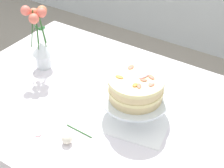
# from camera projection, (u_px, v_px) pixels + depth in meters

# --- Properties ---
(dining_table) EXTENTS (1.40, 1.00, 0.74)m
(dining_table) POSITION_uv_depth(u_px,v_px,m) (96.00, 115.00, 1.59)
(dining_table) COLOR white
(dining_table) RESTS_ON ground
(linen_napkin) EXTENTS (0.37, 0.37, 0.00)m
(linen_napkin) POSITION_uv_depth(u_px,v_px,m) (134.00, 114.00, 1.46)
(linen_napkin) COLOR white
(linen_napkin) RESTS_ON dining_table
(cake_stand) EXTENTS (0.29, 0.29, 0.10)m
(cake_stand) POSITION_uv_depth(u_px,v_px,m) (135.00, 100.00, 1.42)
(cake_stand) COLOR silver
(cake_stand) RESTS_ON linen_napkin
(layer_cake) EXTENTS (0.23, 0.23, 0.11)m
(layer_cake) POSITION_uv_depth(u_px,v_px,m) (136.00, 87.00, 1.37)
(layer_cake) COLOR beige
(layer_cake) RESTS_ON cake_stand
(flower_vase) EXTENTS (0.11, 0.12, 0.35)m
(flower_vase) POSITION_uv_depth(u_px,v_px,m) (40.00, 41.00, 1.67)
(flower_vase) COLOR silver
(flower_vase) RESTS_ON dining_table
(fallen_rose) EXTENTS (0.13, 0.10, 0.04)m
(fallen_rose) POSITION_uv_depth(u_px,v_px,m) (67.00, 139.00, 1.32)
(fallen_rose) COLOR #2D6028
(fallen_rose) RESTS_ON dining_table
(loose_petal_0) EXTENTS (0.03, 0.04, 0.00)m
(loose_petal_0) POSITION_uv_depth(u_px,v_px,m) (38.00, 135.00, 1.37)
(loose_petal_0) COLOR pink
(loose_petal_0) RESTS_ON dining_table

